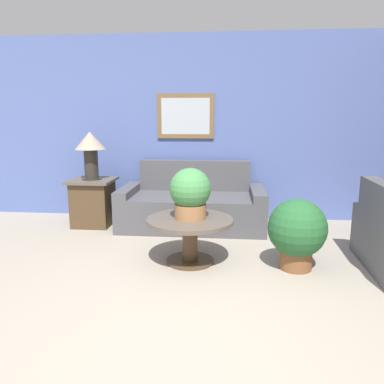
{
  "coord_description": "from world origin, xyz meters",
  "views": [
    {
      "loc": [
        0.18,
        -2.19,
        1.45
      ],
      "look_at": [
        -0.23,
        2.14,
        0.59
      ],
      "focal_mm": 35.0,
      "sensor_mm": 36.0,
      "label": 1
    }
  ],
  "objects_px": {
    "couch_main": "(192,206)",
    "side_table": "(93,202)",
    "potted_plant_floor": "(297,231)",
    "potted_plant_on_table": "(190,193)",
    "table_lamp": "(90,147)",
    "coffee_table": "(190,231)"
  },
  "relations": [
    {
      "from": "potted_plant_on_table",
      "to": "potted_plant_floor",
      "type": "height_order",
      "value": "potted_plant_on_table"
    },
    {
      "from": "coffee_table",
      "to": "side_table",
      "type": "height_order",
      "value": "side_table"
    },
    {
      "from": "side_table",
      "to": "potted_plant_floor",
      "type": "relative_size",
      "value": 0.92
    },
    {
      "from": "table_lamp",
      "to": "side_table",
      "type": "bearing_deg",
      "value": -90.0
    },
    {
      "from": "side_table",
      "to": "table_lamp",
      "type": "height_order",
      "value": "table_lamp"
    },
    {
      "from": "couch_main",
      "to": "potted_plant_floor",
      "type": "xyz_separation_m",
      "value": [
        1.14,
        -1.36,
        0.1
      ]
    },
    {
      "from": "potted_plant_on_table",
      "to": "potted_plant_floor",
      "type": "relative_size",
      "value": 0.73
    },
    {
      "from": "side_table",
      "to": "potted_plant_floor",
      "type": "xyz_separation_m",
      "value": [
        2.5,
        -1.29,
        0.06
      ]
    },
    {
      "from": "coffee_table",
      "to": "side_table",
      "type": "distance_m",
      "value": 1.9
    },
    {
      "from": "couch_main",
      "to": "potted_plant_on_table",
      "type": "xyz_separation_m",
      "value": [
        0.1,
        -1.27,
        0.44
      ]
    },
    {
      "from": "couch_main",
      "to": "table_lamp",
      "type": "xyz_separation_m",
      "value": [
        -1.36,
        -0.07,
        0.79
      ]
    },
    {
      "from": "couch_main",
      "to": "potted_plant_on_table",
      "type": "bearing_deg",
      "value": -85.61
    },
    {
      "from": "couch_main",
      "to": "table_lamp",
      "type": "height_order",
      "value": "table_lamp"
    },
    {
      "from": "couch_main",
      "to": "potted_plant_on_table",
      "type": "height_order",
      "value": "potted_plant_on_table"
    },
    {
      "from": "coffee_table",
      "to": "potted_plant_floor",
      "type": "distance_m",
      "value": 1.05
    },
    {
      "from": "couch_main",
      "to": "side_table",
      "type": "relative_size",
      "value": 3.01
    },
    {
      "from": "potted_plant_floor",
      "to": "potted_plant_on_table",
      "type": "bearing_deg",
      "value": 175.34
    },
    {
      "from": "coffee_table",
      "to": "table_lamp",
      "type": "bearing_deg",
      "value": 139.78
    },
    {
      "from": "side_table",
      "to": "potted_plant_floor",
      "type": "distance_m",
      "value": 2.81
    },
    {
      "from": "table_lamp",
      "to": "potted_plant_floor",
      "type": "bearing_deg",
      "value": -27.4
    },
    {
      "from": "couch_main",
      "to": "potted_plant_on_table",
      "type": "distance_m",
      "value": 1.35
    },
    {
      "from": "potted_plant_on_table",
      "to": "couch_main",
      "type": "bearing_deg",
      "value": 94.39
    }
  ]
}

